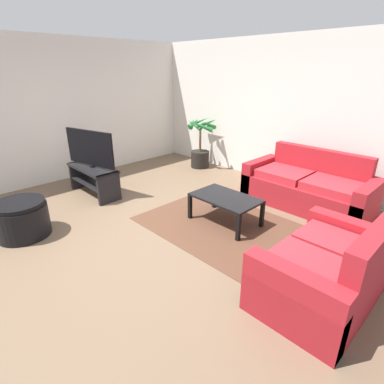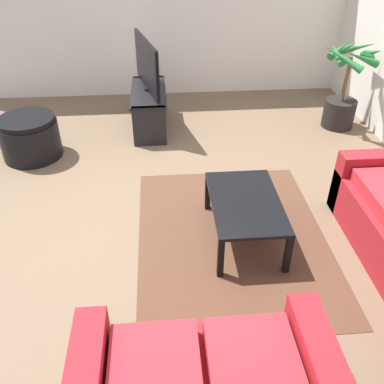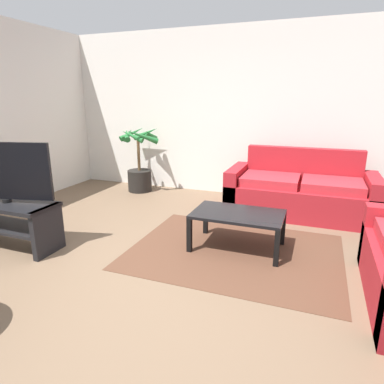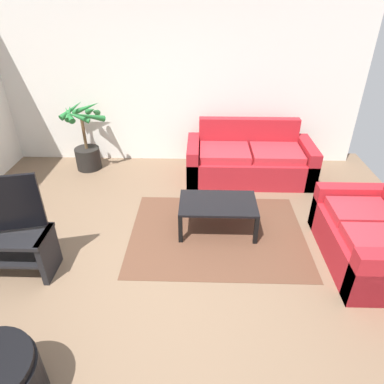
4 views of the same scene
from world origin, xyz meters
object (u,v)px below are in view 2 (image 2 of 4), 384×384
object	(u,v)px
tv_stand	(149,104)
ottoman	(30,137)
coffee_table	(245,205)
potted_palm	(343,93)
tv	(147,64)

from	to	relation	value
tv_stand	ottoman	distance (m)	1.56
coffee_table	potted_palm	distance (m)	2.75
tv	ottoman	xyz separation A→B (m)	(0.67, -1.41, -0.61)
coffee_table	potted_palm	world-z (taller)	potted_palm
tv	potted_palm	world-z (taller)	tv
tv_stand	coffee_table	xyz separation A→B (m)	(2.35, 0.84, 0.02)
tv	potted_palm	distance (m)	2.57
tv	coffee_table	size ratio (longest dim) A/B	1.10
tv_stand	coffee_table	size ratio (longest dim) A/B	1.14
tv_stand	coffee_table	world-z (taller)	tv_stand
potted_palm	ottoman	bearing A→B (deg)	-83.11
potted_palm	ottoman	size ratio (longest dim) A/B	1.66
tv	ottoman	size ratio (longest dim) A/B	1.55
potted_palm	ottoman	xyz separation A→B (m)	(0.48, -3.95, -0.23)
coffee_table	tv_stand	bearing A→B (deg)	-160.34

